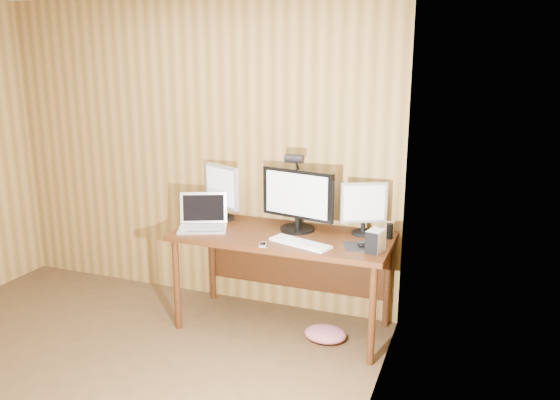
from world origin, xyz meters
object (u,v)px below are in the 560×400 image
Objects in this scene: speaker at (390,231)px; desk at (286,247)px; monitor_left at (222,190)px; keyboard at (300,243)px; monitor_center at (297,199)px; laptop at (203,220)px; monitor_right at (364,207)px; phone at (263,244)px; mouse at (362,244)px; hard_drive at (375,241)px; desk_lamp at (297,178)px.

desk is at bearing -172.85° from speaker.
keyboard is at bearing 1.09° from monitor_left.
monitor_center is (0.07, 0.05, 0.36)m from desk.
monitor_left is 0.32m from laptop.
phone is at bearing -167.06° from monitor_right.
desk is 14.35× the size of speaker.
monitor_left is at bearing 178.66° from speaker.
keyboard is 4.22× the size of speaker.
keyboard is at bearing 7.49° from phone.
monitor_center is 1.35× the size of laptop.
monitor_left is 1.01× the size of laptop.
monitor_right is 3.49× the size of mouse.
monitor_left is 3.95× the size of mouse.
desk is 0.38m from phone.
laptop is 4.14× the size of phone.
laptop is (-0.69, -0.19, -0.18)m from monitor_center.
monitor_center is 5.27× the size of mouse.
phone is at bearing -156.40° from hard_drive.
laptop is (-0.62, -0.13, 0.19)m from desk.
laptop is at bearing -167.80° from desk.
speaker is at bearing 54.28° from mouse.
desk is 0.35m from keyboard.
monitor_center is at bearing 153.75° from mouse.
speaker is at bearing 7.15° from desk.
mouse is (0.54, -0.21, -0.22)m from monitor_center.
speaker is at bearing 25.42° from monitor_left.
speaker is (0.79, 0.45, 0.05)m from phone.
speaker is at bearing -21.51° from desk_lamp.
hard_drive is 0.32m from speaker.
keyboard is 0.26m from phone.
mouse is at bearing 13.76° from monitor_left.
hard_drive is at bearing -97.84° from speaker.
mouse is 1.06× the size of phone.
monitor_right reaches higher than keyboard.
keyboard is at bearing -84.15° from desk_lamp.
hard_drive is at bearing -45.48° from desk_lamp.
monitor_right is 0.79m from phone.
monitor_left is at bearing 121.24° from phone.
speaker is at bearing 49.60° from keyboard.
phone is 0.94× the size of speaker.
phone is (-0.59, -0.48, -0.20)m from monitor_right.
laptop is at bearing -152.27° from monitor_center.
hard_drive is (0.10, -0.07, 0.05)m from mouse.
laptop is 2.81× the size of hard_drive.
phone is 0.17× the size of desk_lamp.
monitor_center reaches higher than mouse.
hard_drive is 1.39× the size of speaker.
desk is at bearing 66.77° from phone.
phone is at bearing -137.44° from keyboard.
desk is 14.35× the size of mouse.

